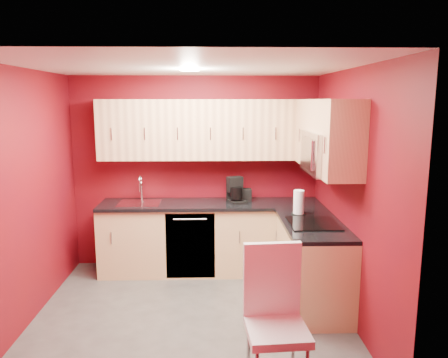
{
  "coord_description": "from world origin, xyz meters",
  "views": [
    {
      "loc": [
        0.23,
        -4.2,
        2.19
      ],
      "look_at": [
        0.35,
        0.55,
        1.33
      ],
      "focal_mm": 35.0,
      "sensor_mm": 36.0,
      "label": 1
    }
  ],
  "objects_px": {
    "coffee_maker": "(237,190)",
    "microwave": "(327,153)",
    "sink": "(140,200)",
    "paper_towel": "(299,202)",
    "napkin_holder": "(246,195)",
    "dining_chair": "(277,323)"
  },
  "relations": [
    {
      "from": "coffee_maker",
      "to": "microwave",
      "type": "bearing_deg",
      "value": -71.37
    },
    {
      "from": "sink",
      "to": "paper_towel",
      "type": "height_order",
      "value": "sink"
    },
    {
      "from": "coffee_maker",
      "to": "napkin_holder",
      "type": "xyz_separation_m",
      "value": [
        0.12,
        0.09,
        -0.08
      ]
    },
    {
      "from": "coffee_maker",
      "to": "napkin_holder",
      "type": "distance_m",
      "value": 0.17
    },
    {
      "from": "sink",
      "to": "dining_chair",
      "type": "height_order",
      "value": "sink"
    },
    {
      "from": "coffee_maker",
      "to": "paper_towel",
      "type": "height_order",
      "value": "coffee_maker"
    },
    {
      "from": "coffee_maker",
      "to": "napkin_holder",
      "type": "relative_size",
      "value": 2.04
    },
    {
      "from": "coffee_maker",
      "to": "paper_towel",
      "type": "relative_size",
      "value": 1.16
    },
    {
      "from": "sink",
      "to": "coffee_maker",
      "type": "relative_size",
      "value": 1.61
    },
    {
      "from": "coffee_maker",
      "to": "sink",
      "type": "bearing_deg",
      "value": 156.79
    },
    {
      "from": "microwave",
      "to": "napkin_holder",
      "type": "relative_size",
      "value": 4.82
    },
    {
      "from": "sink",
      "to": "dining_chair",
      "type": "relative_size",
      "value": 0.47
    },
    {
      "from": "microwave",
      "to": "coffee_maker",
      "type": "height_order",
      "value": "microwave"
    },
    {
      "from": "coffee_maker",
      "to": "dining_chair",
      "type": "relative_size",
      "value": 0.29
    },
    {
      "from": "microwave",
      "to": "coffee_maker",
      "type": "bearing_deg",
      "value": 131.13
    },
    {
      "from": "microwave",
      "to": "napkin_holder",
      "type": "xyz_separation_m",
      "value": [
        -0.74,
        1.08,
        -0.67
      ]
    },
    {
      "from": "microwave",
      "to": "paper_towel",
      "type": "distance_m",
      "value": 0.75
    },
    {
      "from": "paper_towel",
      "to": "sink",
      "type": "bearing_deg",
      "value": 162.08
    },
    {
      "from": "sink",
      "to": "paper_towel",
      "type": "bearing_deg",
      "value": -17.92
    },
    {
      "from": "napkin_holder",
      "to": "sink",
      "type": "bearing_deg",
      "value": -176.84
    },
    {
      "from": "paper_towel",
      "to": "napkin_holder",
      "type": "bearing_deg",
      "value": 128.56
    },
    {
      "from": "sink",
      "to": "microwave",
      "type": "bearing_deg",
      "value": -25.6
    }
  ]
}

